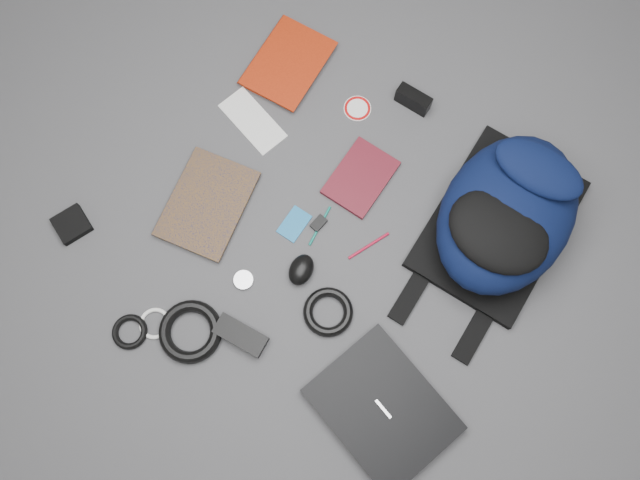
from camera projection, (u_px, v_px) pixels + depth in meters
The scene contains 23 objects.
ground at pixel (320, 242), 1.77m from camera, with size 4.00×4.00×0.00m, color #4F4F51.
backpack at pixel (507, 214), 1.67m from camera, with size 0.37×0.53×0.22m, color black, non-canonical shape.
laptop at pixel (383, 409), 1.63m from camera, with size 0.35×0.27×0.04m, color black.
textbook_red at pixel (260, 49), 1.91m from camera, with size 0.20×0.27×0.03m, color #971F08.
comic_book at pixel (174, 191), 1.79m from camera, with size 0.21×0.29×0.02m, color #98630A.
envelope at pixel (253, 121), 1.86m from camera, with size 0.21×0.10×0.00m, color white.
dvd_case at pixel (361, 178), 1.81m from camera, with size 0.15×0.21×0.02m, color #4A0E16.
compact_camera at pixel (413, 99), 1.85m from camera, with size 0.11×0.04×0.06m, color black.
sticker_disc at pixel (357, 108), 1.87m from camera, with size 0.08×0.08×0.00m, color white.
pen_teal at pixel (320, 226), 1.77m from camera, with size 0.01×0.01×0.13m, color #0C7160.
pen_red at pixel (369, 246), 1.76m from camera, with size 0.01×0.01×0.14m, color #AD0D2B.
id_badge at pixel (294, 224), 1.78m from camera, with size 0.06×0.09×0.00m, color #166AA8.
usb_black at pixel (301, 270), 1.74m from camera, with size 0.02×0.05×0.01m, color black.
key_fob at pixel (319, 223), 1.77m from camera, with size 0.03×0.05×0.01m, color black.
mouse at pixel (301, 270), 1.72m from camera, with size 0.07×0.09×0.05m, color black.
headphone_left at pixel (221, 227), 1.77m from camera, with size 0.05×0.05×0.01m, color silver.
headphone_right at pixel (244, 280), 1.73m from camera, with size 0.05×0.05×0.01m, color silver.
cable_coil at pixel (328, 312), 1.70m from camera, with size 0.14×0.14×0.03m, color black.
power_brick at pixel (241, 335), 1.68m from camera, with size 0.14×0.06×0.04m, color black.
power_cord_coil at pixel (190, 332), 1.68m from camera, with size 0.17×0.17×0.03m, color black.
pouch at pixel (72, 224), 1.77m from camera, with size 0.09×0.09×0.02m, color black.
earbud_coil at pixel (130, 332), 1.69m from camera, with size 0.10×0.10×0.02m, color black.
white_cable_coil at pixel (155, 323), 1.70m from camera, with size 0.09×0.09×0.01m, color white.
Camera 1 is at (0.24, -0.37, 1.71)m, focal length 35.00 mm.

